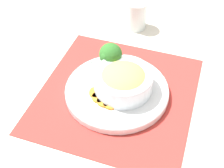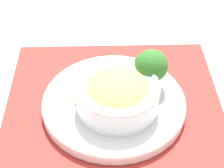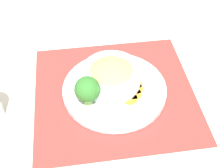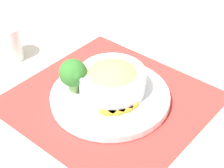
{
  "view_description": "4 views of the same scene",
  "coord_description": "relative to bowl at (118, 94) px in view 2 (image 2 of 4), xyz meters",
  "views": [
    {
      "loc": [
        -0.56,
        -0.16,
        0.62
      ],
      "look_at": [
        -0.0,
        0.01,
        0.04
      ],
      "focal_mm": 50.0,
      "sensor_mm": 36.0,
      "label": 1
    },
    {
      "loc": [
        -0.03,
        -0.51,
        0.53
      ],
      "look_at": [
        -0.0,
        0.02,
        0.05
      ],
      "focal_mm": 60.0,
      "sensor_mm": 36.0,
      "label": 2
    },
    {
      "loc": [
        0.11,
        0.56,
        0.63
      ],
      "look_at": [
        0.01,
        0.0,
        0.04
      ],
      "focal_mm": 50.0,
      "sensor_mm": 36.0,
      "label": 3
    },
    {
      "loc": [
        -0.42,
        0.52,
        0.57
      ],
      "look_at": [
        -0.0,
        -0.0,
        0.05
      ],
      "focal_mm": 60.0,
      "sensor_mm": 36.0,
      "label": 4
    }
  ],
  "objects": [
    {
      "name": "carrot_slice_middle",
      "position": [
        -0.05,
        0.05,
        -0.03
      ],
      "size": [
        0.04,
        0.04,
        0.01
      ],
      "color": "orange",
      "rests_on": "plate"
    },
    {
      "name": "placemat",
      "position": [
        -0.01,
        0.01,
        -0.05
      ],
      "size": [
        0.44,
        0.42,
        0.0
      ],
      "color": "#B2332D",
      "rests_on": "ground_plane"
    },
    {
      "name": "carrot_slice_extra",
      "position": [
        -0.06,
        0.01,
        -0.03
      ],
      "size": [
        0.04,
        0.04,
        0.01
      ],
      "color": "orange",
      "rests_on": "plate"
    },
    {
      "name": "carrot_slice_near",
      "position": [
        -0.04,
        0.06,
        -0.03
      ],
      "size": [
        0.04,
        0.04,
        0.01
      ],
      "color": "orange",
      "rests_on": "plate"
    },
    {
      "name": "plate",
      "position": [
        -0.01,
        0.01,
        -0.04
      ],
      "size": [
        0.28,
        0.28,
        0.02
      ],
      "color": "silver",
      "rests_on": "placemat"
    },
    {
      "name": "carrot_slice_far",
      "position": [
        -0.06,
        0.03,
        -0.03
      ],
      "size": [
        0.04,
        0.04,
        0.01
      ],
      "color": "orange",
      "rests_on": "plate"
    },
    {
      "name": "bowl",
      "position": [
        0.0,
        0.0,
        0.0
      ],
      "size": [
        0.16,
        0.16,
        0.07
      ],
      "color": "silver",
      "rests_on": "plate"
    },
    {
      "name": "ground_plane",
      "position": [
        -0.01,
        0.01,
        -0.05
      ],
      "size": [
        4.0,
        4.0,
        0.0
      ],
      "primitive_type": "plane",
      "color": "beige"
    },
    {
      "name": "broccoli_floret",
      "position": [
        0.07,
        0.06,
        0.02
      ],
      "size": [
        0.06,
        0.06,
        0.08
      ],
      "color": "#84AD5B",
      "rests_on": "plate"
    }
  ]
}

